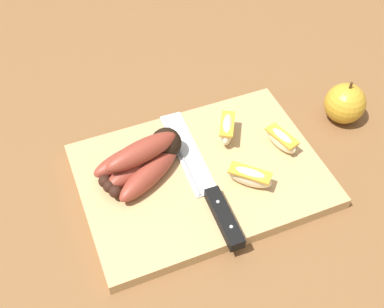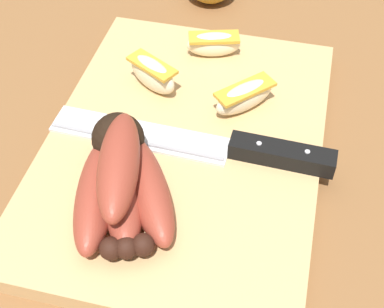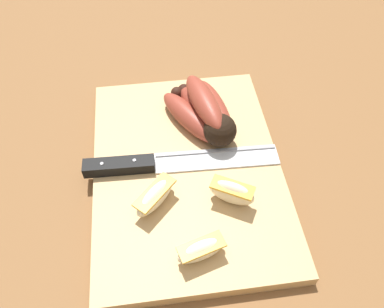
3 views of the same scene
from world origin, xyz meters
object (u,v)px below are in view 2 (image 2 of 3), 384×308
(banana_bunch, at_px, (121,179))
(chefs_knife, at_px, (231,147))
(apple_wedge_middle, at_px, (212,43))
(apple_wedge_near, at_px, (153,74))
(apple_wedge_far, at_px, (245,96))

(banana_bunch, height_order, chefs_knife, banana_bunch)
(banana_bunch, xyz_separation_m, apple_wedge_middle, (-0.22, 0.03, -0.01))
(banana_bunch, xyz_separation_m, apple_wedge_near, (-0.15, -0.01, -0.00))
(apple_wedge_far, bearing_deg, apple_wedge_near, -94.95)
(banana_bunch, relative_size, apple_wedge_near, 2.33)
(apple_wedge_near, bearing_deg, apple_wedge_far, 85.05)
(banana_bunch, relative_size, apple_wedge_far, 2.27)
(chefs_knife, bearing_deg, apple_wedge_near, -126.03)
(apple_wedge_middle, relative_size, apple_wedge_far, 1.00)
(apple_wedge_middle, height_order, apple_wedge_far, apple_wedge_far)
(banana_bunch, relative_size, apple_wedge_middle, 2.27)
(banana_bunch, bearing_deg, chefs_knife, 131.54)
(apple_wedge_near, relative_size, apple_wedge_far, 0.98)
(banana_bunch, height_order, apple_wedge_middle, banana_bunch)
(apple_wedge_near, bearing_deg, banana_bunch, 5.61)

